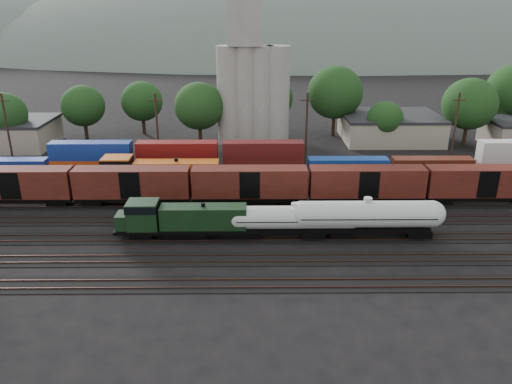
{
  "coord_description": "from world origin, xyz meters",
  "views": [
    {
      "loc": [
        3.2,
        -56.51,
        25.49
      ],
      "look_at": [
        3.7,
        2.0,
        3.0
      ],
      "focal_mm": 35.0,
      "sensor_mm": 36.0,
      "label": 1
    }
  ],
  "objects_px": {
    "green_locomotive": "(179,219)",
    "tank_car_a": "(294,219)",
    "grain_silo": "(252,84)",
    "orange_locomotive": "(153,173)"
  },
  "relations": [
    {
      "from": "orange_locomotive",
      "to": "grain_silo",
      "type": "distance_m",
      "value": 30.72
    },
    {
      "from": "orange_locomotive",
      "to": "grain_silo",
      "type": "relative_size",
      "value": 0.68
    },
    {
      "from": "grain_silo",
      "to": "tank_car_a",
      "type": "bearing_deg",
      "value": -83.45
    },
    {
      "from": "green_locomotive",
      "to": "tank_car_a",
      "type": "height_order",
      "value": "green_locomotive"
    },
    {
      "from": "tank_car_a",
      "to": "grain_silo",
      "type": "distance_m",
      "value": 42.2
    },
    {
      "from": "orange_locomotive",
      "to": "tank_car_a",
      "type": "bearing_deg",
      "value": -38.73
    },
    {
      "from": "green_locomotive",
      "to": "orange_locomotive",
      "type": "relative_size",
      "value": 0.82
    },
    {
      "from": "green_locomotive",
      "to": "orange_locomotive",
      "type": "xyz_separation_m",
      "value": [
        -5.61,
        15.0,
        0.33
      ]
    },
    {
      "from": "grain_silo",
      "to": "orange_locomotive",
      "type": "bearing_deg",
      "value": -118.3
    },
    {
      "from": "green_locomotive",
      "to": "tank_car_a",
      "type": "relative_size",
      "value": 1.04
    }
  ]
}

